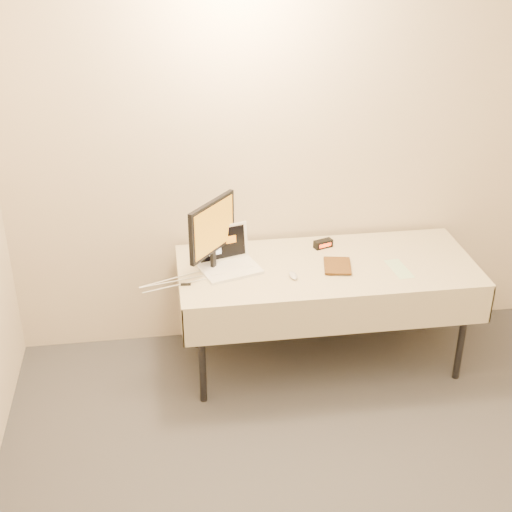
{
  "coord_description": "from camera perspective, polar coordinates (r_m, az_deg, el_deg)",
  "views": [
    {
      "loc": [
        -1.0,
        -1.78,
        2.84
      ],
      "look_at": [
        -0.46,
        1.99,
        0.86
      ],
      "focal_mm": 50.0,
      "sensor_mm": 36.0,
      "label": 1
    }
  ],
  "objects": [
    {
      "name": "back_wall",
      "position": [
        4.64,
        4.77,
        8.64
      ],
      "size": [
        4.0,
        0.1,
        2.7
      ],
      "primitive_type": "cube",
      "color": "beige",
      "rests_on": "ground"
    },
    {
      "name": "table",
      "position": [
        4.5,
        5.68,
        -1.38
      ],
      "size": [
        1.86,
        0.81,
        0.74
      ],
      "color": "black",
      "rests_on": "ground"
    },
    {
      "name": "laptop",
      "position": [
        4.4,
        -2.34,
        -0.22
      ],
      "size": [
        0.41,
        0.36,
        0.24
      ],
      "rotation": [
        0.0,
        0.0,
        0.3
      ],
      "color": "white",
      "rests_on": "table"
    },
    {
      "name": "monitor",
      "position": [
        4.28,
        -3.51,
        2.05
      ],
      "size": [
        0.3,
        0.36,
        0.45
      ],
      "rotation": [
        0.0,
        0.0,
        0.88
      ],
      "color": "black",
      "rests_on": "table"
    },
    {
      "name": "book",
      "position": [
        4.39,
        5.53,
        0.35
      ],
      "size": [
        0.16,
        0.05,
        0.22
      ],
      "primitive_type": "imported",
      "rotation": [
        0.0,
        0.0,
        -0.19
      ],
      "color": "brown",
      "rests_on": "table"
    },
    {
      "name": "alarm_clock",
      "position": [
        4.67,
        5.4,
        0.98
      ],
      "size": [
        0.13,
        0.09,
        0.05
      ],
      "rotation": [
        0.0,
        0.0,
        0.34
      ],
      "color": "black",
      "rests_on": "table"
    },
    {
      "name": "clicker",
      "position": [
        4.31,
        2.99,
        -1.56
      ],
      "size": [
        0.06,
        0.1,
        0.02
      ],
      "primitive_type": "ellipsoid",
      "rotation": [
        0.0,
        0.0,
        0.1
      ],
      "color": "silver",
      "rests_on": "table"
    },
    {
      "name": "paper_form",
      "position": [
        4.49,
        11.38,
        -1.01
      ],
      "size": [
        0.12,
        0.26,
        0.0
      ],
      "primitive_type": "cube",
      "rotation": [
        0.0,
        0.0,
        0.1
      ],
      "color": "#BEEABA",
      "rests_on": "table"
    },
    {
      "name": "usb_dongle",
      "position": [
        4.24,
        -5.64,
        -2.27
      ],
      "size": [
        0.06,
        0.02,
        0.01
      ],
      "primitive_type": "cube",
      "rotation": [
        0.0,
        0.0,
        -0.08
      ],
      "color": "black",
      "rests_on": "table"
    }
  ]
}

